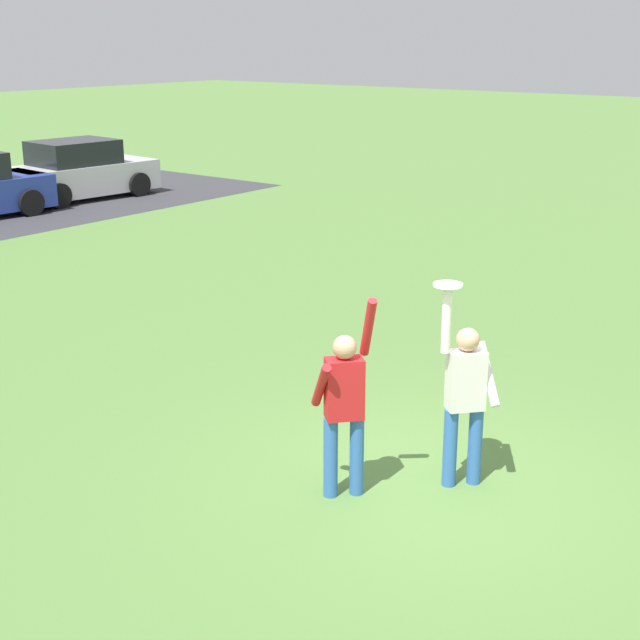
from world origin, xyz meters
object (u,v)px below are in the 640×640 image
object	(u,v)px
person_catcher	(465,393)
parked_car_silver	(79,172)
person_defender	(344,402)
frisbee_disc	(448,285)

from	to	relation	value
person_catcher	parked_car_silver	bearing A→B (deg)	-75.13
person_catcher	person_defender	world-z (taller)	person_catcher
person_catcher	person_defender	size ratio (longest dim) A/B	1.02
parked_car_silver	person_defender	bearing A→B (deg)	-115.54
person_catcher	frisbee_disc	bearing A→B (deg)	-0.00
person_defender	parked_car_silver	xyz separation A→B (m)	(9.38, 15.78, -0.25)
frisbee_disc	parked_car_silver	distance (m)	18.62
person_defender	frisbee_disc	xyz separation A→B (m)	(0.73, -0.66, 1.11)
person_catcher	frisbee_disc	distance (m)	1.13
person_catcher	parked_car_silver	size ratio (longest dim) A/B	0.49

